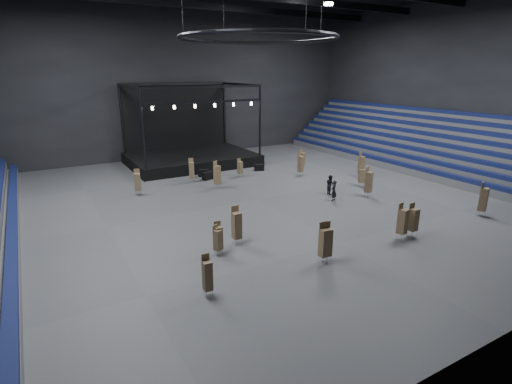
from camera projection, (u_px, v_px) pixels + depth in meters
floor at (258, 199)px, 34.28m from camera, size 50.00×50.00×0.00m
wall_back at (172, 84)px, 49.03m from camera, size 50.00×0.20×18.00m
wall_right at (455, 86)px, 43.59m from camera, size 0.20×42.00×18.00m
bleachers_right at (434, 153)px, 44.74m from camera, size 7.20×40.00×6.40m
stage at (189, 151)px, 47.30m from camera, size 14.00×10.00×9.20m
truss_ring at (258, 38)px, 30.47m from camera, size 12.30×12.30×5.15m
flight_case_left at (204, 173)px, 41.57m from camera, size 1.16×0.69×0.73m
flight_case_mid at (208, 176)px, 40.40m from camera, size 1.29×0.94×0.77m
flight_case_right at (259, 167)px, 44.01m from camera, size 1.14×0.80×0.69m
chair_stack_0 at (218, 240)px, 23.67m from camera, size 0.54×0.54×1.92m
chair_stack_1 at (361, 165)px, 40.54m from camera, size 0.54×0.54×2.75m
chair_stack_2 at (327, 241)px, 22.85m from camera, size 0.56×0.56×2.43m
chair_stack_3 at (301, 164)px, 41.70m from camera, size 0.57×0.57×2.47m
chair_stack_4 at (413, 219)px, 26.34m from camera, size 0.56×0.56×2.30m
chair_stack_5 at (240, 167)px, 41.15m from camera, size 0.51×0.51×1.93m
chair_stack_6 at (237, 225)px, 25.07m from camera, size 0.53×0.53×2.55m
chair_stack_7 at (403, 221)px, 25.82m from camera, size 0.64×0.64×2.49m
chair_stack_8 at (207, 275)px, 19.32m from camera, size 0.43×0.43×2.22m
chair_stack_9 at (361, 176)px, 37.71m from camera, size 0.61×0.61×1.99m
chair_stack_10 at (324, 242)px, 22.72m from camera, size 0.47×0.47×2.46m
chair_stack_11 at (483, 199)px, 30.01m from camera, size 0.66×0.66×2.65m
chair_stack_12 at (137, 182)px, 35.06m from camera, size 0.65×0.65×2.35m
chair_stack_13 at (192, 170)px, 39.17m from camera, size 0.61×0.61×2.40m
chair_stack_14 at (369, 182)px, 34.58m from camera, size 0.67×0.67×2.67m
chair_stack_15 at (217, 174)px, 37.16m from camera, size 0.68×0.68×2.58m
chair_stack_16 at (218, 237)px, 23.85m from camera, size 0.47×0.47×2.06m
chair_stack_17 at (302, 158)px, 44.80m from camera, size 0.54×0.54×2.09m
man_center at (334, 191)px, 33.68m from camera, size 0.76×0.65×1.77m
crew_member at (330, 185)px, 35.54m from camera, size 0.82×0.96×1.74m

